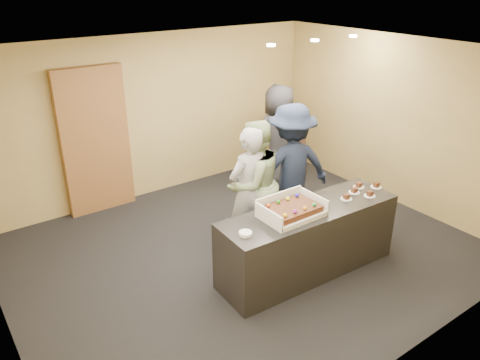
{
  "coord_description": "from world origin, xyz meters",
  "views": [
    {
      "loc": [
        -3.27,
        -4.47,
        3.58
      ],
      "look_at": [
        -0.07,
        0.0,
        1.11
      ],
      "focal_mm": 35.0,
      "sensor_mm": 36.0,
      "label": 1
    }
  ],
  "objects_px": {
    "storage_cabinet": "(95,142)",
    "person_navy_man": "(291,168)",
    "serving_counter": "(308,240)",
    "person_brown_extra": "(295,165)",
    "sheet_cake": "(292,209)",
    "person_sage_man": "(254,184)",
    "person_server_grey": "(248,190)",
    "cake_box": "(290,212)",
    "plate_stack": "(245,233)",
    "person_dark_suit": "(278,138)"
  },
  "relations": [
    {
      "from": "person_navy_man",
      "to": "person_brown_extra",
      "type": "distance_m",
      "value": 0.54
    },
    {
      "from": "storage_cabinet",
      "to": "person_brown_extra",
      "type": "relative_size",
      "value": 1.44
    },
    {
      "from": "sheet_cake",
      "to": "person_server_grey",
      "type": "height_order",
      "value": "person_server_grey"
    },
    {
      "from": "sheet_cake",
      "to": "person_sage_man",
      "type": "height_order",
      "value": "person_sage_man"
    },
    {
      "from": "person_navy_man",
      "to": "sheet_cake",
      "type": "bearing_deg",
      "value": 64.59
    },
    {
      "from": "serving_counter",
      "to": "person_navy_man",
      "type": "xyz_separation_m",
      "value": [
        0.58,
        1.02,
        0.5
      ]
    },
    {
      "from": "person_sage_man",
      "to": "person_server_grey",
      "type": "bearing_deg",
      "value": 21.86
    },
    {
      "from": "sheet_cake",
      "to": "person_brown_extra",
      "type": "relative_size",
      "value": 0.39
    },
    {
      "from": "person_sage_man",
      "to": "person_navy_man",
      "type": "height_order",
      "value": "person_navy_man"
    },
    {
      "from": "storage_cabinet",
      "to": "person_brown_extra",
      "type": "bearing_deg",
      "value": -37.37
    },
    {
      "from": "plate_stack",
      "to": "person_sage_man",
      "type": "height_order",
      "value": "person_sage_man"
    },
    {
      "from": "storage_cabinet",
      "to": "sheet_cake",
      "type": "height_order",
      "value": "storage_cabinet"
    },
    {
      "from": "serving_counter",
      "to": "storage_cabinet",
      "type": "height_order",
      "value": "storage_cabinet"
    },
    {
      "from": "person_server_grey",
      "to": "person_dark_suit",
      "type": "distance_m",
      "value": 2.08
    },
    {
      "from": "cake_box",
      "to": "person_navy_man",
      "type": "distance_m",
      "value": 1.33
    },
    {
      "from": "storage_cabinet",
      "to": "person_brown_extra",
      "type": "distance_m",
      "value": 3.13
    },
    {
      "from": "storage_cabinet",
      "to": "cake_box",
      "type": "height_order",
      "value": "storage_cabinet"
    },
    {
      "from": "person_server_grey",
      "to": "sheet_cake",
      "type": "bearing_deg",
      "value": 80.51
    },
    {
      "from": "serving_counter",
      "to": "person_dark_suit",
      "type": "distance_m",
      "value": 2.62
    },
    {
      "from": "person_brown_extra",
      "to": "person_dark_suit",
      "type": "height_order",
      "value": "person_dark_suit"
    },
    {
      "from": "plate_stack",
      "to": "person_sage_man",
      "type": "xyz_separation_m",
      "value": [
        0.9,
        1.03,
        -0.02
      ]
    },
    {
      "from": "person_server_grey",
      "to": "person_sage_man",
      "type": "height_order",
      "value": "person_sage_man"
    },
    {
      "from": "person_navy_man",
      "to": "person_dark_suit",
      "type": "bearing_deg",
      "value": -107.27
    },
    {
      "from": "storage_cabinet",
      "to": "person_navy_man",
      "type": "relative_size",
      "value": 1.21
    },
    {
      "from": "cake_box",
      "to": "plate_stack",
      "type": "xyz_separation_m",
      "value": [
        -0.71,
        -0.06,
        -0.03
      ]
    },
    {
      "from": "sheet_cake",
      "to": "person_navy_man",
      "type": "relative_size",
      "value": 0.33
    },
    {
      "from": "cake_box",
      "to": "person_server_grey",
      "type": "xyz_separation_m",
      "value": [
        0.02,
        0.88,
        -0.06
      ]
    },
    {
      "from": "sheet_cake",
      "to": "person_brown_extra",
      "type": "distance_m",
      "value": 1.87
    },
    {
      "from": "sheet_cake",
      "to": "person_navy_man",
      "type": "height_order",
      "value": "person_navy_man"
    },
    {
      "from": "person_dark_suit",
      "to": "serving_counter",
      "type": "bearing_deg",
      "value": 62.88
    },
    {
      "from": "cake_box",
      "to": "person_server_grey",
      "type": "bearing_deg",
      "value": 88.58
    },
    {
      "from": "serving_counter",
      "to": "person_brown_extra",
      "type": "distance_m",
      "value": 1.71
    },
    {
      "from": "storage_cabinet",
      "to": "cake_box",
      "type": "relative_size",
      "value": 3.16
    },
    {
      "from": "person_server_grey",
      "to": "person_dark_suit",
      "type": "height_order",
      "value": "person_dark_suit"
    },
    {
      "from": "storage_cabinet",
      "to": "person_server_grey",
      "type": "height_order",
      "value": "storage_cabinet"
    },
    {
      "from": "serving_counter",
      "to": "plate_stack",
      "type": "relative_size",
      "value": 15.99
    },
    {
      "from": "serving_counter",
      "to": "person_brown_extra",
      "type": "height_order",
      "value": "person_brown_extra"
    },
    {
      "from": "serving_counter",
      "to": "person_navy_man",
      "type": "bearing_deg",
      "value": 62.97
    },
    {
      "from": "serving_counter",
      "to": "person_server_grey",
      "type": "distance_m",
      "value": 1.04
    },
    {
      "from": "serving_counter",
      "to": "plate_stack",
      "type": "height_order",
      "value": "plate_stack"
    },
    {
      "from": "storage_cabinet",
      "to": "cake_box",
      "type": "xyz_separation_m",
      "value": [
        1.2,
        -3.22,
        -0.21
      ]
    },
    {
      "from": "sheet_cake",
      "to": "person_navy_man",
      "type": "distance_m",
      "value": 1.35
    },
    {
      "from": "cake_box",
      "to": "plate_stack",
      "type": "bearing_deg",
      "value": -175.26
    },
    {
      "from": "person_brown_extra",
      "to": "person_server_grey",
      "type": "bearing_deg",
      "value": -31.1
    },
    {
      "from": "serving_counter",
      "to": "sheet_cake",
      "type": "relative_size",
      "value": 3.84
    },
    {
      "from": "storage_cabinet",
      "to": "person_server_grey",
      "type": "relative_size",
      "value": 1.31
    },
    {
      "from": "plate_stack",
      "to": "person_navy_man",
      "type": "xyz_separation_m",
      "value": [
        1.59,
        1.05,
        0.04
      ]
    },
    {
      "from": "sheet_cake",
      "to": "person_sage_man",
      "type": "xyz_separation_m",
      "value": [
        0.19,
        1.0,
        -0.1
      ]
    },
    {
      "from": "serving_counter",
      "to": "person_dark_suit",
      "type": "xyz_separation_m",
      "value": [
        1.34,
        2.2,
        0.48
      ]
    },
    {
      "from": "plate_stack",
      "to": "person_navy_man",
      "type": "bearing_deg",
      "value": 33.56
    }
  ]
}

